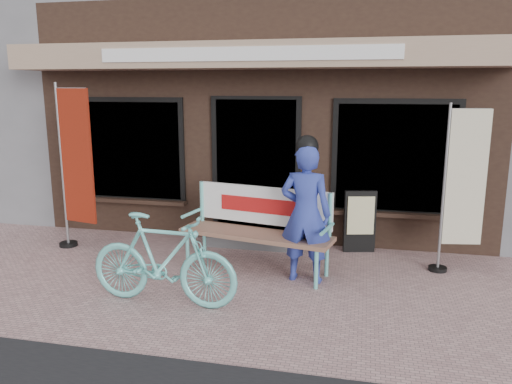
% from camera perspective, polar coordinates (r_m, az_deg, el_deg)
% --- Properties ---
extents(ground, '(70.00, 70.00, 0.00)m').
position_cam_1_polar(ground, '(5.94, -4.23, -11.22)').
color(ground, tan).
rests_on(ground, ground).
extents(storefront, '(7.00, 6.77, 6.00)m').
position_cam_1_polar(storefront, '(10.33, 3.69, 15.62)').
color(storefront, black).
rests_on(storefront, ground).
extents(bench, '(2.04, 0.89, 1.07)m').
position_cam_1_polar(bench, '(6.41, 0.32, -3.49)').
color(bench, '#6BD1CA').
rests_on(bench, ground).
extents(person, '(0.65, 0.45, 1.79)m').
position_cam_1_polar(person, '(6.00, 5.70, -2.16)').
color(person, '#2E3C9E').
rests_on(person, ground).
extents(bicycle, '(1.71, 0.57, 1.02)m').
position_cam_1_polar(bicycle, '(5.52, -10.59, -7.60)').
color(bicycle, '#6BD1CA').
rests_on(bicycle, ground).
extents(nobori_red, '(0.71, 0.31, 2.39)m').
position_cam_1_polar(nobori_red, '(7.56, -20.01, 2.89)').
color(nobori_red, gray).
rests_on(nobori_red, ground).
extents(nobori_cream, '(0.64, 0.27, 2.15)m').
position_cam_1_polar(nobori_cream, '(6.73, 22.45, 0.53)').
color(nobori_cream, gray).
rests_on(nobori_cream, ground).
extents(menu_stand, '(0.45, 0.20, 0.90)m').
position_cam_1_polar(menu_stand, '(7.27, 11.78, -3.23)').
color(menu_stand, black).
rests_on(menu_stand, ground).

